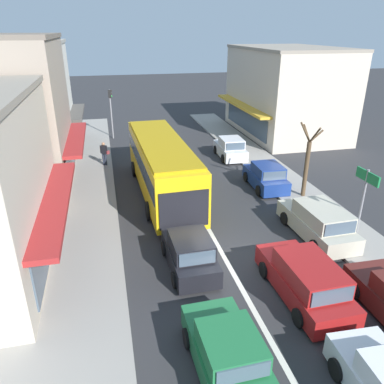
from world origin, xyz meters
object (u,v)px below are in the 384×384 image
Objects in this scene: city_bus at (162,164)px; wagon_behind_bus_mid at (305,280)px; parked_wagon_kerb_second at (318,222)px; pedestrian_with_handbag_near at (104,152)px; hatchback_adjacent_lane_trail at (190,253)px; parked_hatchback_kerb_third at (266,177)px; directional_road_sign at (365,190)px; street_tree_right at (307,164)px; parked_hatchback_kerb_rear at (230,149)px; traffic_light_downstreet at (111,106)px; sedan_behind_bus_near at (229,357)px.

city_bus is 2.41× the size of wagon_behind_bus_mid.
parked_wagon_kerb_second is 15.22m from pedestrian_with_handbag_near.
hatchback_adjacent_lane_trail is 0.99× the size of parked_hatchback_kerb_third.
directional_road_sign is at bearing -80.34° from parked_hatchback_kerb_third.
parked_wagon_kerb_second is at bearing -110.32° from street_tree_right.
city_bus is at bearing 89.28° from hatchback_adjacent_lane_trail.
parked_hatchback_kerb_rear is (5.98, 5.50, -1.17)m from city_bus.
traffic_light_downstreet is at bearing 113.72° from parked_wagon_kerb_second.
parked_wagon_kerb_second is at bearing -90.15° from parked_hatchback_kerb_third.
pedestrian_with_handbag_near is (-9.39, 6.03, 0.36)m from parked_hatchback_kerb_third.
street_tree_right is at bearing -77.20° from parked_hatchback_kerb_rear.
parked_wagon_kerb_second is (2.72, 3.78, 0.00)m from wagon_behind_bus_mid.
directional_road_sign is (7.61, 5.22, 2.01)m from sedan_behind_bus_near.
parked_wagon_kerb_second is at bearing -66.28° from traffic_light_downstreet.
parked_wagon_kerb_second is (6.31, 1.12, 0.04)m from hatchback_adjacent_lane_trail.
parked_hatchback_kerb_rear reaches higher than sedan_behind_bus_near.
parked_wagon_kerb_second is at bearing 44.74° from sedan_behind_bus_near.
directional_road_sign is 5.31m from street_tree_right.
city_bus is 2.40× the size of parked_wagon_kerb_second.
pedestrian_with_handbag_near reaches higher than parked_hatchback_kerb_rear.
traffic_light_downstreet reaches higher than hatchback_adjacent_lane_trail.
parked_hatchback_kerb_rear is 0.85× the size of street_tree_right.
hatchback_adjacent_lane_trail reaches higher than sedan_behind_bus_near.
hatchback_adjacent_lane_trail is 13.46m from pedestrian_with_handbag_near.
pedestrian_with_handbag_near reaches higher than parked_hatchback_kerb_third.
sedan_behind_bus_near is 0.96× the size of street_tree_right.
parked_wagon_kerb_second is (6.39, 6.33, 0.08)m from sedan_behind_bus_near.
parked_hatchback_kerb_third is 7.44m from directional_road_sign.
street_tree_right is (1.54, 4.15, 1.30)m from parked_wagon_kerb_second.
city_bus is 2.58× the size of sedan_behind_bus_near.
street_tree_right is (10.08, -15.28, -0.81)m from traffic_light_downstreet.
wagon_behind_bus_mid is at bearing -99.00° from parked_hatchback_kerb_rear.
wagon_behind_bus_mid is at bearing 34.82° from sedan_behind_bus_near.
street_tree_right reaches higher than pedestrian_with_handbag_near.
city_bus is 6.70× the size of pedestrian_with_handbag_near.
parked_wagon_kerb_second is at bearing 54.25° from wagon_behind_bus_mid.
sedan_behind_bus_near is 25.95m from traffic_light_downstreet.
city_bus is 10.63m from directional_road_sign.
street_tree_right reaches higher than city_bus.
sedan_behind_bus_near is at bearing -90.80° from city_bus.
parked_wagon_kerb_second is 2.54m from directional_road_sign.
directional_road_sign reaches higher than hatchback_adjacent_lane_trail.
parked_wagon_kerb_second is 1.21× the size of parked_hatchback_kerb_third.
sedan_behind_bus_near is 5.21m from hatchback_adjacent_lane_trail.
city_bus is at bearing -60.28° from pedestrian_with_handbag_near.
parked_hatchback_kerb_third is (6.32, 7.08, 0.00)m from hatchback_adjacent_lane_trail.
city_bus is 2.60× the size of traffic_light_downstreet.
traffic_light_downstreet is 2.58× the size of pedestrian_with_handbag_near.
parked_hatchback_kerb_third is 0.89× the size of traffic_light_downstreet.
street_tree_right is (1.52, -1.80, 1.34)m from parked_hatchback_kerb_third.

